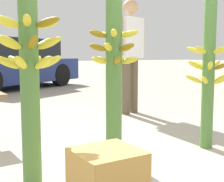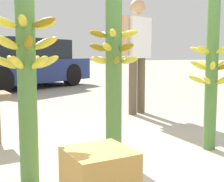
% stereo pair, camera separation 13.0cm
% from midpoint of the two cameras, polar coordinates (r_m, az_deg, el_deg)
% --- Properties ---
extents(ground_plane, '(80.00, 80.00, 0.00)m').
position_cam_midpoint_polar(ground_plane, '(2.38, 9.72, -15.46)').
color(ground_plane, '#A89E8C').
extents(banana_stalk_left, '(0.47, 0.46, 1.45)m').
position_cam_midpoint_polar(banana_stalk_left, '(2.16, -13.69, 3.63)').
color(banana_stalk_left, '#4C7A38').
rests_on(banana_stalk_left, ground_plane).
extents(banana_stalk_center, '(0.42, 0.41, 1.52)m').
position_cam_midpoint_polar(banana_stalk_center, '(2.59, 1.75, 4.46)').
color(banana_stalk_center, '#4C7A38').
rests_on(banana_stalk_center, ground_plane).
extents(banana_stalk_right, '(0.43, 0.43, 1.56)m').
position_cam_midpoint_polar(banana_stalk_right, '(3.05, 18.96, 4.23)').
color(banana_stalk_right, '#4C7A38').
rests_on(banana_stalk_right, ground_plane).
extents(vendor_person, '(0.65, 0.32, 1.71)m').
position_cam_midpoint_polar(vendor_person, '(4.72, 5.45, 8.15)').
color(vendor_person, brown).
rests_on(vendor_person, ground_plane).
extents(parked_car, '(4.36, 3.50, 1.31)m').
position_cam_midpoint_polar(parked_car, '(8.78, -16.15, 4.71)').
color(parked_car, navy).
rests_on(parked_car, ground_plane).
extents(produce_crate, '(0.36, 0.36, 0.36)m').
position_cam_midpoint_polar(produce_crate, '(1.85, -0.29, -16.02)').
color(produce_crate, '#C69347').
rests_on(produce_crate, ground_plane).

